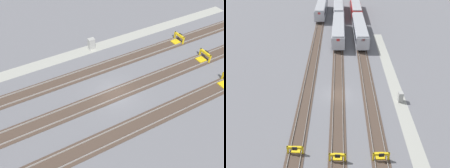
# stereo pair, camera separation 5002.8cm
# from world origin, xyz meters

# --- Properties ---
(ground_plane) EXTENTS (400.00, 400.00, 0.00)m
(ground_plane) POSITION_xyz_m (0.00, 0.00, 0.00)
(ground_plane) COLOR slate
(service_walkway) EXTENTS (54.00, 2.00, 0.01)m
(service_walkway) POSITION_xyz_m (0.00, -9.68, 0.00)
(service_walkway) COLOR #9E9E93
(service_walkway) RESTS_ON ground
(rail_track_nearest) EXTENTS (90.00, 2.23, 0.21)m
(rail_track_nearest) POSITION_xyz_m (0.00, -5.09, 0.04)
(rail_track_nearest) COLOR #47382D
(rail_track_nearest) RESTS_ON ground
(rail_track_near_inner) EXTENTS (90.00, 2.24, 0.21)m
(rail_track_near_inner) POSITION_xyz_m (0.00, 0.00, 0.04)
(rail_track_near_inner) COLOR #47382D
(rail_track_near_inner) RESTS_ON ground
(rail_track_middle) EXTENTS (90.00, 2.23, 0.21)m
(rail_track_middle) POSITION_xyz_m (0.00, 5.09, 0.04)
(rail_track_middle) COLOR #47382D
(rail_track_middle) RESTS_ON ground
(bumper_stop_nearest_track) EXTENTS (1.37, 2.01, 1.22)m
(bumper_stop_nearest_track) POSITION_xyz_m (-13.43, -5.09, 0.51)
(bumper_stop_nearest_track) COLOR gold
(bumper_stop_nearest_track) RESTS_ON ground
(bumper_stop_near_inner_track) EXTENTS (1.36, 2.01, 1.22)m
(bumper_stop_near_inner_track) POSITION_xyz_m (-13.59, -0.01, 0.51)
(bumper_stop_near_inner_track) COLOR gold
(bumper_stop_near_inner_track) RESTS_ON ground
(electrical_cabinet) EXTENTS (0.90, 0.73, 1.60)m
(electrical_cabinet) POSITION_xyz_m (-1.67, -9.73, 0.80)
(electrical_cabinet) COLOR #9E9E99
(electrical_cabinet) RESTS_ON ground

